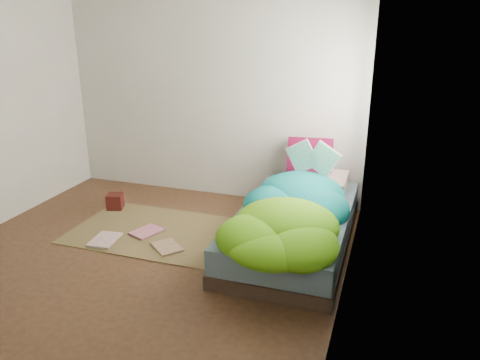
% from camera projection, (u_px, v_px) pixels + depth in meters
% --- Properties ---
extents(ground, '(3.50, 3.50, 0.00)m').
position_uv_depth(ground, '(140.00, 260.00, 4.13)').
color(ground, '#3F2618').
rests_on(ground, ground).
extents(room_walls, '(3.54, 3.54, 2.62)m').
position_uv_depth(room_walls, '(127.00, 72.00, 3.59)').
color(room_walls, beige).
rests_on(room_walls, ground).
extents(bed, '(1.00, 2.00, 0.34)m').
position_uv_depth(bed, '(294.00, 228.00, 4.35)').
color(bed, '#34251C').
rests_on(bed, ground).
extents(duvet, '(0.96, 1.84, 0.34)m').
position_uv_depth(duvet, '(290.00, 202.00, 4.04)').
color(duvet, '#077374').
rests_on(duvet, bed).
extents(rug, '(1.60, 1.10, 0.01)m').
position_uv_depth(rug, '(155.00, 231.00, 4.66)').
color(rug, brown).
rests_on(rug, ground).
extents(pillow_floral, '(0.58, 0.37, 0.13)m').
position_uv_depth(pillow_floral, '(319.00, 181.00, 4.89)').
color(pillow_floral, beige).
rests_on(pillow_floral, bed).
extents(pillow_magenta, '(0.49, 0.21, 0.47)m').
position_uv_depth(pillow_magenta, '(310.00, 160.00, 4.99)').
color(pillow_magenta, '#4C0529').
rests_on(pillow_magenta, bed).
extents(open_book, '(0.45, 0.15, 0.27)m').
position_uv_depth(open_book, '(313.00, 148.00, 4.56)').
color(open_book, '#2D8A34').
rests_on(open_book, duvet).
extents(wooden_box, '(0.21, 0.21, 0.17)m').
position_uv_depth(wooden_box, '(115.00, 201.00, 5.18)').
color(wooden_box, '#3B110D').
rests_on(wooden_box, rug).
extents(floor_book_a, '(0.27, 0.34, 0.02)m').
position_uv_depth(floor_book_a, '(94.00, 239.00, 4.46)').
color(floor_book_a, silver).
rests_on(floor_book_a, rug).
extents(floor_book_b, '(0.31, 0.36, 0.03)m').
position_uv_depth(floor_book_b, '(140.00, 229.00, 4.67)').
color(floor_book_b, '#D0788E').
rests_on(floor_book_b, rug).
extents(floor_book_c, '(0.36, 0.35, 0.02)m').
position_uv_depth(floor_book_c, '(156.00, 250.00, 4.25)').
color(floor_book_c, tan).
rests_on(floor_book_c, rug).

